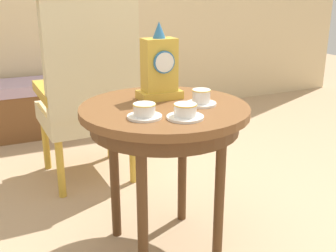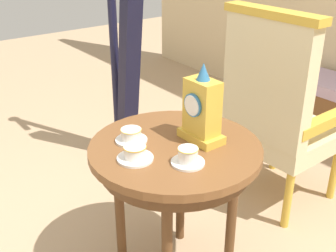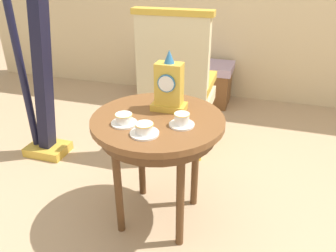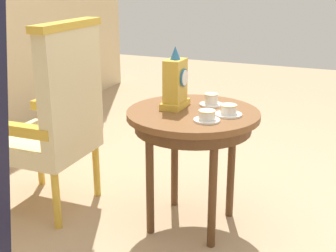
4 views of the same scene
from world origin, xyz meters
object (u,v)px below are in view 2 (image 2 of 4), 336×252
armchair (277,109)px  harp (125,55)px  mantel_clock (202,111)px  teacup_center (188,157)px  teacup_right (135,154)px  teacup_left (131,136)px  side_table (175,162)px

armchair → harp: bearing=-159.0°
mantel_clock → harp: (-1.10, 0.32, -0.08)m
teacup_center → harp: (-1.22, 0.49, 0.03)m
teacup_right → teacup_left: bearing=152.5°
side_table → harp: (-1.08, 0.44, 0.14)m
side_table → teacup_right: size_ratio=5.04×
teacup_right → armchair: bearing=96.9°
teacup_left → mantel_clock: bearing=54.8°
teacup_center → mantel_clock: (-0.12, 0.17, 0.11)m
teacup_left → teacup_right: (0.14, -0.07, -0.00)m
teacup_left → teacup_right: size_ratio=0.94×
side_table → teacup_left: size_ratio=5.35×
teacup_left → armchair: bearing=88.9°
teacup_right → harp: bearing=149.4°
teacup_center → armchair: armchair is taller
harp → side_table: bearing=-22.2°
harp → mantel_clock: bearing=-16.4°
teacup_center → mantel_clock: bearing=124.9°
teacup_right → harp: 1.25m
teacup_right → armchair: size_ratio=0.12×
teacup_left → armchair: (0.02, 0.93, -0.12)m
teacup_center → harp: bearing=158.1°
teacup_left → armchair: 0.93m
side_table → teacup_right: teacup_right is taller
teacup_left → harp: harp is taller
teacup_center → teacup_left: bearing=-166.3°
side_table → harp: bearing=157.8°
teacup_center → armchair: size_ratio=0.11×
teacup_left → armchair: armchair is taller
side_table → mantel_clock: (0.03, 0.11, 0.21)m
teacup_right → side_table: bearing=89.3°
harp → teacup_right: bearing=-30.6°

